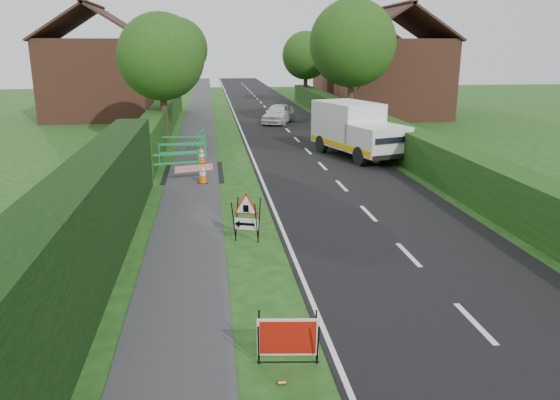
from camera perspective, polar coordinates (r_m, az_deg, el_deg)
ground at (r=12.41m, az=3.92°, el=-8.02°), size 120.00×120.00×0.00m
road_surface at (r=46.64m, az=-1.49°, el=9.60°), size 6.00×90.00×0.02m
footpath at (r=46.40m, az=-8.35°, el=9.41°), size 2.00×90.00×0.02m
hedge_west_near at (r=12.49m, az=-19.49°, el=-8.78°), size 1.10×18.00×2.50m
hedge_west_far at (r=33.61m, az=-12.03°, el=6.86°), size 1.00×24.00×1.80m
hedge_east at (r=28.95m, az=10.44°, el=5.55°), size 1.20×50.00×1.50m
house_west at (r=41.89m, az=-18.42°, el=12.10°), size 7.50×7.40×7.88m
house_east_a at (r=41.37m, az=11.62°, el=12.53°), size 7.50×7.40×7.88m
house_east_b at (r=55.05m, az=7.86°, el=13.42°), size 7.50×7.40×7.88m
tree_nw at (r=29.22m, az=-12.33°, el=14.40°), size 4.40×4.40×6.70m
tree_ne at (r=34.25m, az=7.59°, el=15.92°), size 5.20×5.20×7.79m
tree_fw at (r=45.18m, az=-10.72°, el=15.28°), size 4.80×4.80×7.24m
tree_fe at (r=49.89m, az=2.72°, el=14.84°), size 4.20×4.20×6.33m
red_rect_sign at (r=9.02m, az=0.85°, el=-14.26°), size 1.04×0.70×0.83m
triangle_sign at (r=14.24m, az=-3.70°, el=-1.44°), size 0.99×0.99×1.14m
works_van at (r=25.80m, az=7.93°, el=7.39°), size 3.62×5.78×2.47m
traffic_cone_0 at (r=24.59m, az=10.10°, el=4.72°), size 0.38×0.38×0.79m
traffic_cone_1 at (r=26.67m, az=8.92°, el=5.63°), size 0.38×0.38×0.79m
traffic_cone_2 at (r=27.54m, az=7.81°, el=5.99°), size 0.38×0.38×0.79m
traffic_cone_3 at (r=20.78m, az=-8.10°, el=2.80°), size 0.38×0.38×0.79m
traffic_cone_4 at (r=24.35m, az=-8.22°, el=4.70°), size 0.38×0.38×0.79m
ped_barrier_0 at (r=21.97m, az=-11.04°, el=4.00°), size 2.09×0.75×1.00m
ped_barrier_1 at (r=24.27m, az=-10.16°, el=5.15°), size 2.09×0.64×1.00m
ped_barrier_2 at (r=26.10m, az=-10.11°, el=5.88°), size 2.08×0.47×1.00m
ped_barrier_3 at (r=27.41m, az=-8.21°, el=6.43°), size 0.67×2.09×1.00m
redwhite_plank at (r=21.50m, az=-8.93°, el=2.12°), size 1.45×0.46×0.25m
litter_can at (r=8.82m, az=0.19°, el=-18.73°), size 0.12×0.07×0.07m
hatchback_car at (r=37.07m, az=-0.18°, el=9.03°), size 2.87×4.14×1.31m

